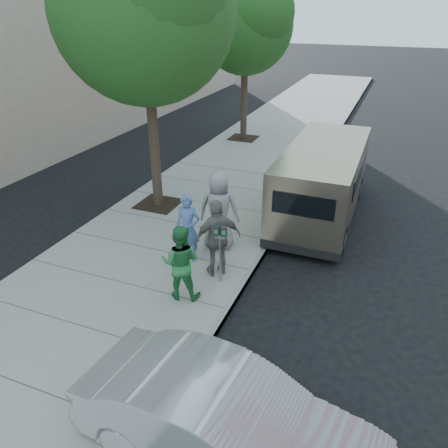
% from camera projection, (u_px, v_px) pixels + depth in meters
% --- Properties ---
extents(ground, '(120.00, 120.00, 0.00)m').
position_uv_depth(ground, '(194.00, 263.00, 10.47)').
color(ground, black).
rests_on(ground, ground).
extents(sidewalk, '(5.00, 60.00, 0.15)m').
position_uv_depth(sidewalk, '(157.00, 252.00, 10.76)').
color(sidewalk, gray).
rests_on(sidewalk, ground).
extents(curb_face, '(0.12, 60.00, 0.16)m').
position_uv_depth(curb_face, '(251.00, 273.00, 9.95)').
color(curb_face, gray).
rests_on(curb_face, ground).
extents(tree_near, '(4.62, 4.60, 7.53)m').
position_uv_depth(tree_near, '(145.00, 3.00, 10.66)').
color(tree_near, black).
rests_on(tree_near, sidewalk).
extents(tree_far, '(3.92, 3.80, 6.49)m').
position_uv_depth(tree_far, '(247.00, 21.00, 17.24)').
color(tree_far, black).
rests_on(tree_far, sidewalk).
extents(parking_meter, '(0.29, 0.14, 1.34)m').
position_uv_depth(parking_meter, '(220.00, 242.00, 9.09)').
color(parking_meter, gray).
rests_on(parking_meter, sidewalk).
extents(van, '(1.96, 5.71, 2.11)m').
position_uv_depth(van, '(323.00, 180.00, 12.24)').
color(van, tan).
rests_on(van, ground).
extents(sedan, '(4.33, 1.86, 1.39)m').
position_uv_depth(sedan, '(228.00, 426.00, 5.66)').
color(sedan, '#B9BBC0').
rests_on(sedan, ground).
extents(person_officer, '(0.64, 0.45, 1.64)m').
position_uv_depth(person_officer, '(188.00, 228.00, 9.98)').
color(person_officer, '#5474B4').
rests_on(person_officer, sidewalk).
extents(person_green_shirt, '(0.91, 0.78, 1.62)m').
position_uv_depth(person_green_shirt, '(180.00, 263.00, 8.70)').
color(person_green_shirt, '#2B8642').
rests_on(person_green_shirt, sidewalk).
extents(person_gray_shirt, '(1.08, 0.83, 1.98)m').
position_uv_depth(person_gray_shirt, '(219.00, 210.00, 10.43)').
color(person_gray_shirt, gray).
rests_on(person_gray_shirt, sidewalk).
extents(person_striped_polo, '(1.07, 1.02, 1.78)m').
position_uv_depth(person_striped_polo, '(218.00, 238.00, 9.41)').
color(person_striped_polo, slate).
rests_on(person_striped_polo, sidewalk).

